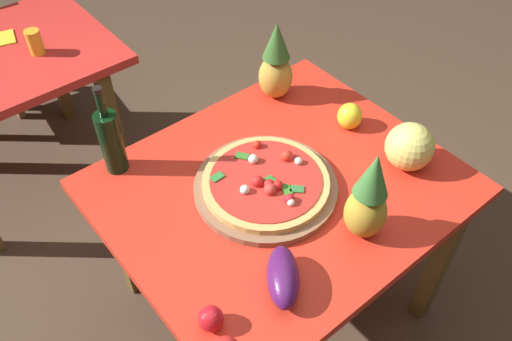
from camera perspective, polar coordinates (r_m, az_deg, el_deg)
name	(u,v)px	position (r m, az deg, el deg)	size (l,w,h in m)	color
ground_plane	(275,298)	(2.34, 2.03, -13.57)	(10.00, 10.00, 0.00)	#4C3828
display_table	(279,201)	(1.82, 2.55, -3.34)	(1.13, 0.96, 0.73)	brown
pizza_board	(266,187)	(1.73, 1.05, -1.79)	(0.47, 0.47, 0.03)	#895F43
pizza	(266,181)	(1.71, 1.12, -1.17)	(0.42, 0.42, 0.06)	#E5AB5C
wine_bottle	(111,140)	(1.78, -15.43, 3.17)	(0.08, 0.08, 0.34)	black
pineapple_left	(276,65)	(2.02, 2.17, 11.37)	(0.13, 0.13, 0.32)	gold
pineapple_right	(368,200)	(1.55, 12.05, -3.14)	(0.13, 0.13, 0.32)	#B2932C
melon	(410,147)	(1.83, 16.28, 2.50)	(0.16, 0.16, 0.16)	#D8D065
bell_pepper	(350,116)	(1.96, 10.11, 5.82)	(0.09, 0.09, 0.10)	yellow
eggplant	(283,277)	(1.48, 2.94, -11.42)	(0.20, 0.09, 0.09)	#491752
tomato_beside_pepper	(211,319)	(1.43, -4.92, -15.68)	(0.07, 0.07, 0.07)	red
drinking_glass_juice	(35,42)	(2.50, -22.82, 12.70)	(0.06, 0.06, 0.11)	gold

